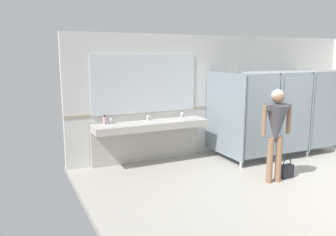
{
  "coord_description": "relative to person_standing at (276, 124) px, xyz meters",
  "views": [
    {
      "loc": [
        -4.65,
        -3.91,
        2.22
      ],
      "look_at": [
        -2.24,
        1.18,
        1.17
      ],
      "focal_mm": 36.11,
      "sensor_mm": 36.0,
      "label": 1
    }
  ],
  "objects": [
    {
      "name": "wall_back",
      "position": [
        0.51,
        2.25,
        0.28
      ],
      "size": [
        7.5,
        0.12,
        2.66
      ],
      "primitive_type": "cube",
      "color": "silver",
      "rests_on": "ground_plane"
    },
    {
      "name": "soap_dispenser",
      "position": [
        -2.47,
        2.06,
        -0.08
      ],
      "size": [
        0.07,
        0.07,
        0.18
      ],
      "color": "#D899B2",
      "rests_on": "vanity_counter"
    },
    {
      "name": "handbag",
      "position": [
        0.36,
        0.05,
        -0.91
      ],
      "size": [
        0.25,
        0.12,
        0.39
      ],
      "color": "black",
      "rests_on": "ground_plane"
    },
    {
      "name": "bathroom_stalls",
      "position": [
        1.3,
        1.28,
        -0.04
      ],
      "size": [
        2.78,
        1.38,
        1.91
      ],
      "color": "gray",
      "rests_on": "ground_plane"
    },
    {
      "name": "mirror_panel",
      "position": [
        -1.56,
        2.17,
        0.59
      ],
      "size": [
        2.29,
        0.02,
        1.21
      ],
      "primitive_type": "cube",
      "color": "silver",
      "rests_on": "wall_back"
    },
    {
      "name": "wall_back_tile_band",
      "position": [
        0.51,
        2.18,
        0.0
      ],
      "size": [
        7.5,
        0.01,
        0.06
      ],
      "primitive_type": "cube",
      "color": "#9E937F",
      "rests_on": "wall_back"
    },
    {
      "name": "person_standing",
      "position": [
        0.0,
        0.0,
        0.0
      ],
      "size": [
        0.58,
        0.45,
        1.65
      ],
      "color": "#8C664C",
      "rests_on": "ground_plane"
    },
    {
      "name": "ground_plane",
      "position": [
        0.51,
        -0.44,
        -1.1
      ],
      "size": [
        7.5,
        5.86,
        0.1
      ],
      "primitive_type": "cube",
      "color": "#9E998E"
    },
    {
      "name": "vanity_counter",
      "position": [
        -1.56,
        1.98,
        -0.4
      ],
      "size": [
        2.39,
        0.54,
        1.0
      ],
      "color": "#B2ADA3",
      "rests_on": "ground_plane"
    }
  ]
}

